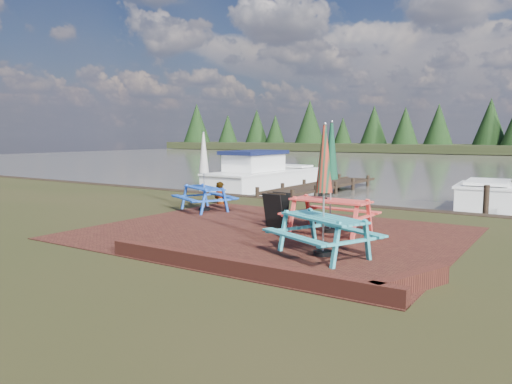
{
  "coord_description": "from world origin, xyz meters",
  "views": [
    {
      "loc": [
        6.44,
        -9.54,
        2.47
      ],
      "look_at": [
        -0.56,
        1.18,
        1.0
      ],
      "focal_mm": 35.0,
      "sensor_mm": 36.0,
      "label": 1
    }
  ],
  "objects_px": {
    "picnic_table_teal": "(323,211)",
    "picnic_table_blue": "(204,184)",
    "jetty": "(322,186)",
    "boat_jetty": "(262,176)",
    "picnic_table_red": "(330,194)",
    "chalkboard": "(276,210)",
    "person": "(220,182)"
  },
  "relations": [
    {
      "from": "picnic_table_teal",
      "to": "picnic_table_blue",
      "type": "height_order",
      "value": "picnic_table_teal"
    },
    {
      "from": "picnic_table_teal",
      "to": "picnic_table_blue",
      "type": "bearing_deg",
      "value": 174.17
    },
    {
      "from": "picnic_table_teal",
      "to": "jetty",
      "type": "height_order",
      "value": "picnic_table_teal"
    },
    {
      "from": "picnic_table_blue",
      "to": "boat_jetty",
      "type": "relative_size",
      "value": 0.35
    },
    {
      "from": "picnic_table_red",
      "to": "boat_jetty",
      "type": "xyz_separation_m",
      "value": [
        -8.08,
        9.49,
        -0.55
      ]
    },
    {
      "from": "picnic_table_teal",
      "to": "picnic_table_red",
      "type": "distance_m",
      "value": 2.5
    },
    {
      "from": "chalkboard",
      "to": "jetty",
      "type": "bearing_deg",
      "value": 114.06
    },
    {
      "from": "picnic_table_red",
      "to": "picnic_table_teal",
      "type": "bearing_deg",
      "value": -65.53
    },
    {
      "from": "chalkboard",
      "to": "person",
      "type": "height_order",
      "value": "person"
    },
    {
      "from": "picnic_table_red",
      "to": "person",
      "type": "height_order",
      "value": "picnic_table_red"
    },
    {
      "from": "picnic_table_blue",
      "to": "jetty",
      "type": "distance_m",
      "value": 8.27
    },
    {
      "from": "picnic_table_red",
      "to": "boat_jetty",
      "type": "bearing_deg",
      "value": 133.38
    },
    {
      "from": "picnic_table_teal",
      "to": "jetty",
      "type": "bearing_deg",
      "value": 140.18
    },
    {
      "from": "picnic_table_teal",
      "to": "picnic_table_red",
      "type": "relative_size",
      "value": 0.96
    },
    {
      "from": "picnic_table_teal",
      "to": "picnic_table_blue",
      "type": "xyz_separation_m",
      "value": [
        -5.92,
        3.47,
        -0.05
      ]
    },
    {
      "from": "jetty",
      "to": "person",
      "type": "distance_m",
      "value": 6.82
    },
    {
      "from": "picnic_table_red",
      "to": "chalkboard",
      "type": "bearing_deg",
      "value": -169.24
    },
    {
      "from": "picnic_table_blue",
      "to": "chalkboard",
      "type": "distance_m",
      "value": 3.81
    },
    {
      "from": "chalkboard",
      "to": "boat_jetty",
      "type": "xyz_separation_m",
      "value": [
        -6.62,
        9.69,
        -0.06
      ]
    },
    {
      "from": "picnic_table_blue",
      "to": "person",
      "type": "relative_size",
      "value": 1.59
    },
    {
      "from": "picnic_table_blue",
      "to": "jetty",
      "type": "bearing_deg",
      "value": 115.28
    },
    {
      "from": "person",
      "to": "picnic_table_blue",
      "type": "bearing_deg",
      "value": 113.18
    },
    {
      "from": "jetty",
      "to": "boat_jetty",
      "type": "height_order",
      "value": "boat_jetty"
    },
    {
      "from": "jetty",
      "to": "chalkboard",
      "type": "bearing_deg",
      "value": -71.29
    },
    {
      "from": "picnic_table_teal",
      "to": "boat_jetty",
      "type": "distance_m",
      "value": 14.86
    },
    {
      "from": "picnic_table_red",
      "to": "picnic_table_blue",
      "type": "xyz_separation_m",
      "value": [
        -5.01,
        1.14,
        -0.09
      ]
    },
    {
      "from": "chalkboard",
      "to": "picnic_table_blue",
      "type": "bearing_deg",
      "value": 164.65
    },
    {
      "from": "picnic_table_teal",
      "to": "picnic_table_blue",
      "type": "relative_size",
      "value": 1.06
    },
    {
      "from": "jetty",
      "to": "person",
      "type": "relative_size",
      "value": 5.7
    },
    {
      "from": "picnic_table_red",
      "to": "boat_jetty",
      "type": "height_order",
      "value": "picnic_table_red"
    },
    {
      "from": "picnic_table_teal",
      "to": "picnic_table_red",
      "type": "height_order",
      "value": "picnic_table_red"
    },
    {
      "from": "picnic_table_teal",
      "to": "jetty",
      "type": "xyz_separation_m",
      "value": [
        -5.62,
        11.7,
        -0.83
      ]
    }
  ]
}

